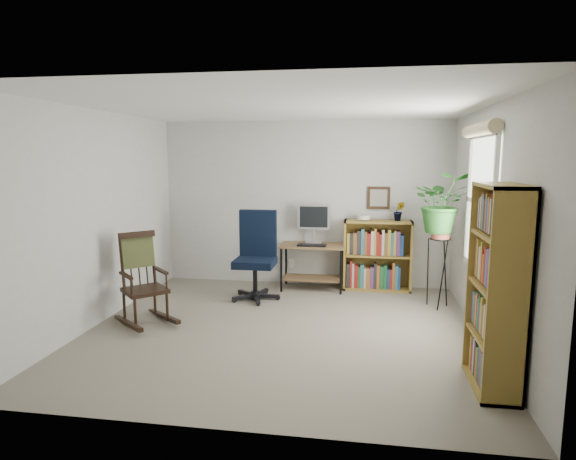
% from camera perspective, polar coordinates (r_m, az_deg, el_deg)
% --- Properties ---
extents(floor, '(4.20, 4.00, 0.00)m').
position_cam_1_polar(floor, '(5.39, -0.67, -11.74)').
color(floor, gray).
rests_on(floor, ground).
extents(ceiling, '(4.20, 4.00, 0.00)m').
position_cam_1_polar(ceiling, '(5.08, -0.72, 14.53)').
color(ceiling, white).
rests_on(ceiling, ground).
extents(wall_back, '(4.20, 0.00, 2.40)m').
position_cam_1_polar(wall_back, '(7.07, 2.02, 3.12)').
color(wall_back, beige).
rests_on(wall_back, ground).
extents(wall_front, '(4.20, 0.00, 2.40)m').
position_cam_1_polar(wall_front, '(3.18, -6.76, -3.73)').
color(wall_front, beige).
rests_on(wall_front, ground).
extents(wall_left, '(0.00, 4.00, 2.40)m').
position_cam_1_polar(wall_left, '(5.83, -21.50, 1.36)').
color(wall_left, beige).
rests_on(wall_left, ground).
extents(wall_right, '(0.00, 4.00, 2.40)m').
position_cam_1_polar(wall_right, '(5.19, 22.84, 0.45)').
color(wall_right, beige).
rests_on(wall_right, ground).
extents(window, '(0.12, 1.20, 1.50)m').
position_cam_1_polar(window, '(5.44, 21.80, 2.98)').
color(window, white).
rests_on(window, wall_right).
extents(desk, '(0.90, 0.50, 0.65)m').
position_cam_1_polar(desk, '(6.90, 2.91, -4.39)').
color(desk, brown).
rests_on(desk, floor).
extents(monitor, '(0.46, 0.16, 0.56)m').
position_cam_1_polar(monitor, '(6.93, 3.07, 0.76)').
color(monitor, '#B6B6BB').
rests_on(monitor, desk).
extents(keyboard, '(0.40, 0.15, 0.02)m').
position_cam_1_polar(keyboard, '(6.71, 2.83, -1.81)').
color(keyboard, black).
rests_on(keyboard, desk).
extents(office_chair, '(0.67, 0.67, 1.20)m').
position_cam_1_polar(office_chair, '(6.35, -3.94, -3.01)').
color(office_chair, black).
rests_on(office_chair, floor).
extents(rocking_chair, '(1.03, 1.03, 1.05)m').
position_cam_1_polar(rocking_chair, '(5.69, -16.65, -5.47)').
color(rocking_chair, black).
rests_on(rocking_chair, floor).
extents(low_bookshelf, '(0.95, 0.32, 1.00)m').
position_cam_1_polar(low_bookshelf, '(6.95, 10.54, -2.97)').
color(low_bookshelf, olive).
rests_on(low_bookshelf, floor).
extents(tall_bookshelf, '(0.31, 0.73, 1.67)m').
position_cam_1_polar(tall_bookshelf, '(4.23, 23.48, -6.34)').
color(tall_bookshelf, olive).
rests_on(tall_bookshelf, floor).
extents(plant_stand, '(0.34, 0.34, 1.03)m').
position_cam_1_polar(plant_stand, '(6.32, 17.44, -4.24)').
color(plant_stand, black).
rests_on(plant_stand, floor).
extents(spider_plant, '(1.69, 1.88, 1.46)m').
position_cam_1_polar(spider_plant, '(6.17, 17.93, 6.40)').
color(spider_plant, '#256122').
rests_on(spider_plant, plant_stand).
extents(potted_plant_small, '(0.13, 0.24, 0.11)m').
position_cam_1_polar(potted_plant_small, '(6.88, 13.00, 1.52)').
color(potted_plant_small, '#256122').
rests_on(potted_plant_small, low_bookshelf).
extents(framed_picture, '(0.32, 0.04, 0.32)m').
position_cam_1_polar(framed_picture, '(6.98, 10.69, 3.76)').
color(framed_picture, black).
rests_on(framed_picture, wall_back).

